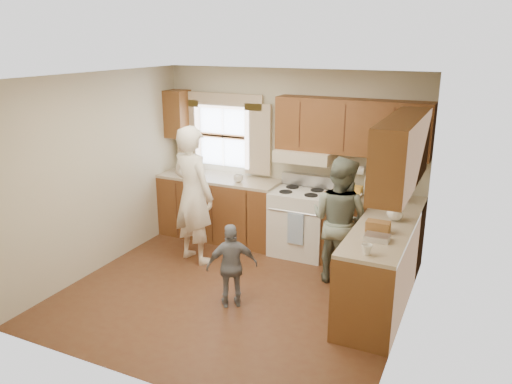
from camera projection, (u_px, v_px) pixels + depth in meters
The scene contains 6 objects.
room at pixel (233, 192), 5.53m from camera, with size 3.80×3.80×3.80m.
kitchen_fixtures at pixel (315, 206), 6.33m from camera, with size 3.80×2.25×2.15m.
stove at pixel (301, 221), 6.88m from camera, with size 0.76×0.67×1.07m.
woman_left at pixel (193, 195), 6.52m from camera, with size 0.67×0.44×1.84m, color white.
woman_right at pixel (339, 220), 6.00m from camera, with size 0.76×0.59×1.57m, color #2B4639.
child at pixel (232, 266), 5.48m from camera, with size 0.57×0.24×0.97m, color gray.
Camera 1 is at (2.48, -4.68, 2.88)m, focal length 35.00 mm.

